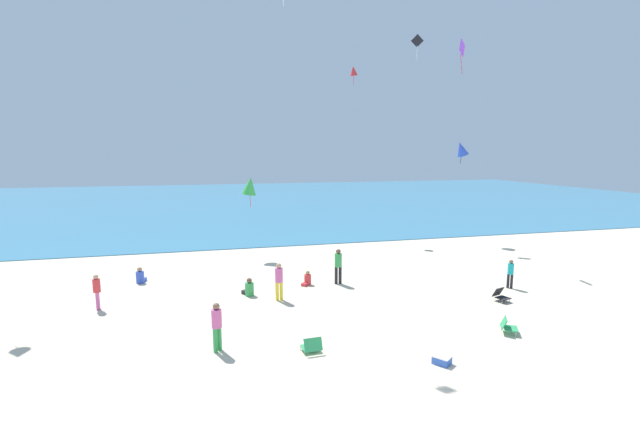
# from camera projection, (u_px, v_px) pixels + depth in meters

# --- Properties ---
(ground_plane) EXTENTS (120.00, 120.00, 0.00)m
(ground_plane) POSITION_uv_depth(u_px,v_px,m) (302.00, 283.00, 21.73)
(ground_plane) COLOR beige
(ocean_water) EXTENTS (120.00, 60.00, 0.05)m
(ocean_water) POSITION_uv_depth(u_px,v_px,m) (240.00, 200.00, 58.56)
(ocean_water) COLOR teal
(ocean_water) RESTS_ON ground_plane
(beach_chair_far_right) EXTENTS (0.63, 0.64, 0.53)m
(beach_chair_far_right) POSITION_uv_depth(u_px,v_px,m) (312.00, 346.00, 14.17)
(beach_chair_far_right) COLOR #2D9956
(beach_chair_far_right) RESTS_ON ground_plane
(beach_chair_near_camera) EXTENTS (0.79, 0.79, 0.56)m
(beach_chair_near_camera) POSITION_uv_depth(u_px,v_px,m) (508.00, 326.00, 15.68)
(beach_chair_near_camera) COLOR #2D9956
(beach_chair_near_camera) RESTS_ON ground_plane
(beach_chair_far_left) EXTENTS (0.67, 0.75, 0.58)m
(beach_chair_far_left) POSITION_uv_depth(u_px,v_px,m) (501.00, 295.00, 19.07)
(beach_chair_far_left) COLOR black
(beach_chair_far_left) RESTS_ON ground_plane
(cooler_box) EXTENTS (0.62, 0.65, 0.26)m
(cooler_box) POSITION_uv_depth(u_px,v_px,m) (442.00, 360.00, 13.44)
(cooler_box) COLOR #2D56B7
(cooler_box) RESTS_ON ground_plane
(person_0) EXTENTS (0.60, 0.59, 0.69)m
(person_0) POSITION_uv_depth(u_px,v_px,m) (307.00, 280.00, 21.41)
(person_0) COLOR red
(person_0) RESTS_ON ground_plane
(person_1) EXTENTS (0.60, 0.73, 0.81)m
(person_1) POSITION_uv_depth(u_px,v_px,m) (249.00, 289.00, 19.83)
(person_1) COLOR green
(person_1) RESTS_ON ground_plane
(person_2) EXTENTS (0.45, 0.45, 1.62)m
(person_2) POSITION_uv_depth(u_px,v_px,m) (217.00, 324.00, 14.17)
(person_2) COLOR green
(person_2) RESTS_ON ground_plane
(person_3) EXTENTS (0.39, 0.39, 1.73)m
(person_3) POSITION_uv_depth(u_px,v_px,m) (338.00, 264.00, 21.46)
(person_3) COLOR black
(person_3) RESTS_ON ground_plane
(person_4) EXTENTS (0.35, 0.35, 1.65)m
(person_4) POSITION_uv_depth(u_px,v_px,m) (279.00, 279.00, 19.08)
(person_4) COLOR yellow
(person_4) RESTS_ON ground_plane
(person_5) EXTENTS (0.32, 0.32, 1.47)m
(person_5) POSITION_uv_depth(u_px,v_px,m) (97.00, 289.00, 17.98)
(person_5) COLOR #D8599E
(person_5) RESTS_ON ground_plane
(person_6) EXTENTS (0.39, 0.39, 1.37)m
(person_6) POSITION_uv_depth(u_px,v_px,m) (510.00, 272.00, 20.80)
(person_6) COLOR black
(person_6) RESTS_ON ground_plane
(person_7) EXTENTS (0.50, 0.70, 0.80)m
(person_7) POSITION_uv_depth(u_px,v_px,m) (140.00, 277.00, 21.74)
(person_7) COLOR blue
(person_7) RESTS_ON ground_plane
(kite_black) EXTENTS (0.86, 0.34, 1.79)m
(kite_black) POSITION_uv_depth(u_px,v_px,m) (417.00, 41.00, 31.51)
(kite_black) COLOR black
(kite_green) EXTENTS (1.33, 1.33, 1.88)m
(kite_green) POSITION_uv_depth(u_px,v_px,m) (250.00, 186.00, 26.53)
(kite_green) COLOR green
(kite_red) EXTENTS (0.85, 0.81, 1.40)m
(kite_red) POSITION_uv_depth(u_px,v_px,m) (354.00, 71.00, 32.80)
(kite_red) COLOR red
(kite_blue) EXTENTS (1.11, 0.82, 1.61)m
(kite_blue) POSITION_uv_depth(u_px,v_px,m) (461.00, 149.00, 31.18)
(kite_blue) COLOR blue
(kite_purple) EXTENTS (0.31, 1.00, 1.96)m
(kite_purple) POSITION_uv_depth(u_px,v_px,m) (462.00, 48.00, 26.00)
(kite_purple) COLOR purple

